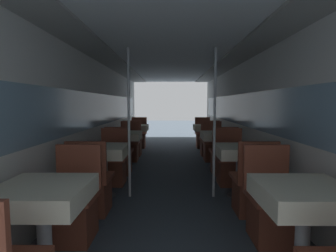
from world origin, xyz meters
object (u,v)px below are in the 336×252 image
Objects in this scene: dining_table_left_3 at (136,129)px; dining_table_right_2 at (217,137)px; support_pole_left_1 at (129,124)px; chair_right_near_2 at (223,159)px; dining_table_left_2 at (125,137)px; chair_left_far_3 at (139,138)px; chair_left_near_2 at (120,159)px; dining_table_left_0 at (43,199)px; chair_left_near_1 at (92,191)px; chair_right_near_3 at (209,145)px; support_pole_right_1 at (214,124)px; chair_right_far_3 at (203,138)px; chair_right_far_2 at (213,149)px; dining_table_left_1 at (103,154)px; dining_table_right_0 at (304,200)px; chair_left_far_0 at (73,211)px; dining_table_right_3 at (206,129)px; chair_right_near_1 at (252,191)px; chair_right_far_1 at (230,167)px; chair_left_far_2 at (130,149)px; chair_right_far_0 at (272,212)px; dining_table_right_1 at (240,154)px; chair_left_near_3 at (133,145)px.

dining_table_right_2 is (2.01, -1.84, 0.00)m from dining_table_left_3.
support_pole_left_1 reaches higher than chair_right_near_2.
chair_left_far_3 is at bearing 90.00° from dining_table_left_2.
dining_table_left_0 is at bearing -90.00° from chair_left_near_2.
chair_left_near_1 is 1.00× the size of chair_right_near_3.
support_pole_right_1 is at bearing -37.17° from chair_left_near_2.
chair_right_far_2 is at bearing 90.00° from chair_right_far_3.
dining_table_left_1 is 3.69m from chair_right_near_3.
support_pole_left_1 reaches higher than chair_left_near_2.
dining_table_right_0 is 3.10m from chair_right_near_2.
chair_right_near_2 reaches higher than dining_table_left_3.
chair_left_near_1 is 4.91m from chair_left_far_3.
chair_right_near_2 is (0.38, 1.23, -0.80)m from support_pole_right_1.
chair_left_far_0 is 0.63m from chair_left_near_1.
support_pole_right_1 reaches higher than dining_table_right_3.
chair_right_far_2 is 0.63m from chair_right_near_3.
chair_right_far_1 is (0.00, 1.22, 0.00)m from chair_right_near_1.
support_pole_left_1 is (0.38, 0.61, 0.80)m from chair_left_near_1.
dining_table_right_3 is (2.01, 3.69, 0.00)m from dining_table_left_1.
dining_table_left_1 is 0.81× the size of chair_left_near_2.
dining_table_right_0 is at bearing 90.00° from chair_right_far_1.
chair_left_far_2 is 1.28m from dining_table_left_3.
chair_left_near_2 is 1.24× the size of dining_table_left_3.
chair_right_far_0 is at bearing -56.87° from dining_table_left_2.
dining_table_right_1 is at bearing 90.00° from chair_right_far_3.
support_pole_left_1 reaches higher than chair_right_far_1.
chair_right_far_3 is (0.00, 3.06, 0.00)m from chair_right_near_2.
chair_left_far_2 is 2.35m from chair_right_near_2.
chair_left_near_1 is 4.20m from chair_right_near_3.
chair_left_near_3 is 2.73m from chair_right_near_2.
dining_table_left_1 and dining_table_left_2 have the same top height.
support_pole_left_1 is 4.39m from chair_left_far_3.
dining_table_left_3 is 0.81× the size of chair_right_near_3.
chair_left_far_3 is at bearing -90.00° from chair_left_far_0.
chair_left_far_2 is 3.66m from chair_right_near_1.
chair_left_far_2 is (0.00, 0.61, -0.35)m from dining_table_left_2.
dining_table_right_2 is (2.01, 2.45, 0.35)m from chair_left_near_1.
dining_table_right_2 is at bearing -42.54° from dining_table_left_3.
dining_table_left_1 is 1.00× the size of dining_table_right_0.
chair_left_far_3 is 1.00× the size of chair_right_far_1.
chair_right_near_3 is at bearing -162.71° from chair_left_far_2.
chair_right_far_1 and chair_right_far_2 have the same top height.
chair_left_far_3 is at bearing 123.27° from chair_right_near_2.
dining_table_left_0 is at bearing 71.88° from chair_right_far_3.
dining_table_right_2 is (2.01, 0.00, 0.00)m from dining_table_left_2.
dining_table_right_2 is at bearing 90.00° from dining_table_right_1.
chair_left_far_2 is 1.00× the size of chair_right_near_1.
chair_left_near_2 is at bearing 90.00° from dining_table_left_1.
chair_left_near_2 is at bearing -137.46° from chair_right_near_3.
dining_table_left_3 is 0.81× the size of chair_right_far_2.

